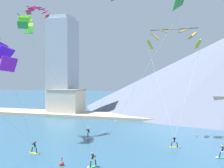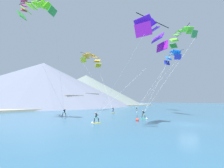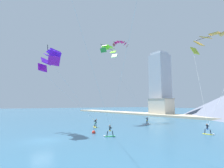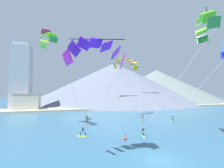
{
  "view_description": "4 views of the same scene",
  "coord_description": "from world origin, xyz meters",
  "views": [
    {
      "loc": [
        16.37,
        -22.93,
        9.77
      ],
      "look_at": [
        2.07,
        15.45,
        9.03
      ],
      "focal_mm": 50.0,
      "sensor_mm": 36.0,
      "label": 1
    },
    {
      "loc": [
        -24.16,
        -5.42,
        3.51
      ],
      "look_at": [
        -0.84,
        13.44,
        6.8
      ],
      "focal_mm": 24.0,
      "sensor_mm": 36.0,
      "label": 2
    },
    {
      "loc": [
        23.25,
        -5.54,
        4.43
      ],
      "look_at": [
        -2.5,
        12.07,
        8.1
      ],
      "focal_mm": 28.0,
      "sensor_mm": 36.0,
      "label": 3
    },
    {
      "loc": [
        -10.08,
        -14.65,
        7.62
      ],
      "look_at": [
        -1.39,
        13.6,
        9.08
      ],
      "focal_mm": 24.0,
      "sensor_mm": 36.0,
      "label": 4
    }
  ],
  "objects": [
    {
      "name": "kitesurfer_near_trail",
      "position": [
        2.43,
        8.1,
        0.46
      ],
      "size": [
        0.95,
        1.78,
        1.68
      ],
      "color": "#33B266",
      "rests_on": "ground"
    },
    {
      "name": "parafoil_kite_near_trail",
      "position": [
        10.02,
        2.58,
        17.73
      ],
      "size": [
        10.42,
        9.13,
        17.78
      ],
      "color": "#318D41"
    },
    {
      "name": "kitesurfer_mid_center",
      "position": [
        -7.44,
        11.45,
        0.48
      ],
      "size": [
        1.78,
        0.72,
        1.69
      ],
      "color": "yellow",
      "rests_on": "ground"
    },
    {
      "name": "ground_plane",
      "position": [
        0.0,
        0.0,
        0.0
      ],
      "size": [
        400.0,
        400.0,
        0.0
      ],
      "primitive_type": "plane",
      "color": "#2D5B7A"
    },
    {
      "name": "parafoil_kite_far_right",
      "position": [
        7.95,
        28.81,
        16.72
      ],
      "size": [
        8.88,
        9.36,
        16.84
      ],
      "color": "#B3C923"
    },
    {
      "name": "mountain_peak_central_summit",
      "position": [
        61.96,
        93.31,
        12.72
      ],
      "size": [
        95.87,
        95.87,
        25.44
      ],
      "color": "slate",
      "rests_on": "ground"
    },
    {
      "name": "mountain_peak_west_ridge",
      "position": [
        26.7,
        98.73,
        15.12
      ],
      "size": [
        121.94,
        121.94,
        30.24
      ],
      "color": "slate",
      "rests_on": "ground"
    },
    {
      "name": "parafoil_kite_far_left",
      "position": [
        -13.81,
        18.95,
        18.61
      ],
      "size": [
        10.81,
        7.63,
        18.18
      ],
      "color": "green"
    },
    {
      "name": "shore_building_harbour_front",
      "position": [
        30.46,
        53.88,
        3.6
      ],
      "size": [
        9.65,
        4.19,
        7.19
      ],
      "color": "beige",
      "rests_on": "ground"
    },
    {
      "name": "race_marker_buoy",
      "position": [
        -1.07,
        7.68,
        0.16
      ],
      "size": [
        0.56,
        0.56,
        1.02
      ],
      "color": "red",
      "rests_on": "ground"
    },
    {
      "name": "shoreline_strip",
      "position": [
        0.0,
        50.18,
        0.35
      ],
      "size": [
        180.0,
        10.0,
        0.7
      ],
      "primitive_type": "cube",
      "color": "#BCAD8E",
      "rests_on": "ground"
    },
    {
      "name": "shore_building_promenade_mid",
      "position": [
        -24.4,
        51.24,
        3.43
      ],
      "size": [
        8.8,
        6.3,
        6.84
      ],
      "color": "beige",
      "rests_on": "ground"
    },
    {
      "name": "shore_building_quay_east",
      "position": [
        17.98,
        52.41,
        2.92
      ],
      "size": [
        9.36,
        5.72,
        5.82
      ],
      "color": "beige",
      "rests_on": "ground"
    },
    {
      "name": "parafoil_kite_mid_center",
      "position": [
        -6.84,
        2.2,
        12.29
      ],
      "size": [
        7.41,
        10.39,
        12.34
      ],
      "color": "purple"
    },
    {
      "name": "kitesurfer_far_left",
      "position": [
        -5.13,
        23.54,
        0.55
      ],
      "size": [
        1.03,
        1.76,
        1.78
      ],
      "color": "white",
      "rests_on": "ground"
    },
    {
      "name": "highrise_tower",
      "position": [
        -27.76,
        55.1,
        13.53
      ],
      "size": [
        7.0,
        7.0,
        27.48
      ],
      "color": "#A8ADB7",
      "rests_on": "ground"
    },
    {
      "name": "kitesurfer_far_right",
      "position": [
        9.56,
        21.27,
        0.45
      ],
      "size": [
        1.78,
        0.61,
        1.66
      ],
      "color": "yellow",
      "rests_on": "ground"
    },
    {
      "name": "kitesurfer_near_lead",
      "position": [
        15.64,
        17.28,
        0.44
      ],
      "size": [
        1.69,
        1.25,
        1.64
      ],
      "color": "#33B266",
      "rests_on": "ground"
    },
    {
      "name": "parafoil_kite_distant_high_outer",
      "position": [
        -14.45,
        23.13,
        21.48
      ],
      "size": [
        2.56,
        4.49,
        1.52
      ],
      "color": "brown"
    }
  ]
}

